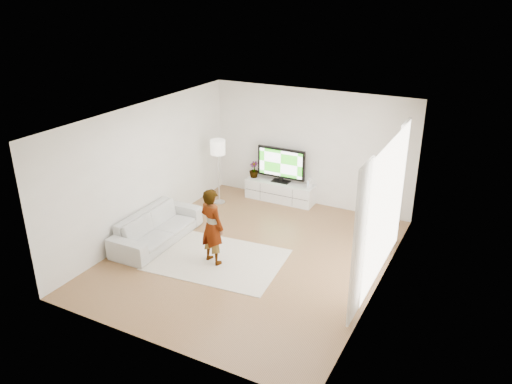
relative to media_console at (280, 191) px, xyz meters
The scene contains 17 objects.
floor 2.85m from the media_console, 76.51° to the right, with size 6.00×6.00×0.00m, color #956A43.
ceiling 3.82m from the media_console, 76.51° to the right, with size 6.00×6.00×0.00m, color white.
wall_left 3.52m from the media_console, 123.60° to the right, with size 0.02×6.00×2.80m, color white.
wall_right 4.36m from the media_console, 41.16° to the right, with size 0.02×6.00×2.80m, color white.
wall_back 1.35m from the media_console, 19.52° to the left, with size 5.00×0.02×2.80m, color white.
wall_front 5.92m from the media_console, 83.44° to the right, with size 5.00×0.02×2.80m, color white.
window 4.17m from the media_console, 38.10° to the right, with size 0.01×2.60×2.50m, color white.
curtain_near 4.98m from the media_console, 50.87° to the right, with size 0.04×0.70×2.60m, color white.
curtain_far 3.46m from the media_console, 20.82° to the right, with size 0.04×0.70×2.60m, color white.
media_console is the anchor object (origin of this frame).
television 0.71m from the media_console, 90.00° to the left, with size 1.24×0.24×0.86m.
game_console 0.83m from the media_console, ahead, with size 0.06×0.16×0.21m.
potted_plant 0.86m from the media_console, behind, with size 0.23×0.23×0.41m, color #3F7238.
rug 3.24m from the media_console, 87.27° to the right, with size 2.50×1.80×0.01m, color beige.
player 3.37m from the media_console, 87.92° to the right, with size 0.55×0.36×1.51m, color #334772.
sofa 3.41m from the media_console, 113.55° to the right, with size 2.19×0.86×0.64m, color silver.
floor_lamp 1.87m from the media_console, 147.83° to the right, with size 0.35×0.35×1.60m.
Camera 1 is at (4.09, -7.64, 4.96)m, focal length 35.00 mm.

